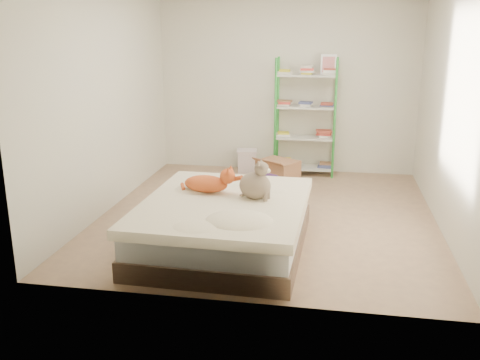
% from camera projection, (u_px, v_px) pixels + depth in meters
% --- Properties ---
extents(room, '(3.81, 4.21, 2.61)m').
position_uv_depth(room, '(269.00, 103.00, 5.89)').
color(room, tan).
rests_on(room, ground).
extents(bed, '(1.60, 1.97, 0.49)m').
position_uv_depth(bed, '(225.00, 224.00, 5.24)').
color(bed, brown).
rests_on(bed, ground).
extents(orange_cat, '(0.56, 0.34, 0.22)m').
position_uv_depth(orange_cat, '(206.00, 182.00, 5.41)').
color(orange_cat, '#C55925').
rests_on(orange_cat, bed).
extents(grey_cat, '(0.38, 0.34, 0.38)m').
position_uv_depth(grey_cat, '(255.00, 180.00, 5.18)').
color(grey_cat, gray).
rests_on(grey_cat, bed).
extents(shelf_unit, '(0.88, 0.36, 1.74)m').
position_uv_depth(shelf_unit, '(306.00, 116.00, 7.74)').
color(shelf_unit, green).
rests_on(shelf_unit, ground).
extents(cardboard_box, '(0.63, 0.66, 0.40)m').
position_uv_depth(cardboard_box, '(278.00, 172.00, 7.38)').
color(cardboard_box, '#8E6442').
rests_on(cardboard_box, ground).
extents(white_bin, '(0.33, 0.30, 0.34)m').
position_uv_depth(white_bin, '(247.00, 161.00, 8.05)').
color(white_bin, silver).
rests_on(white_bin, ground).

